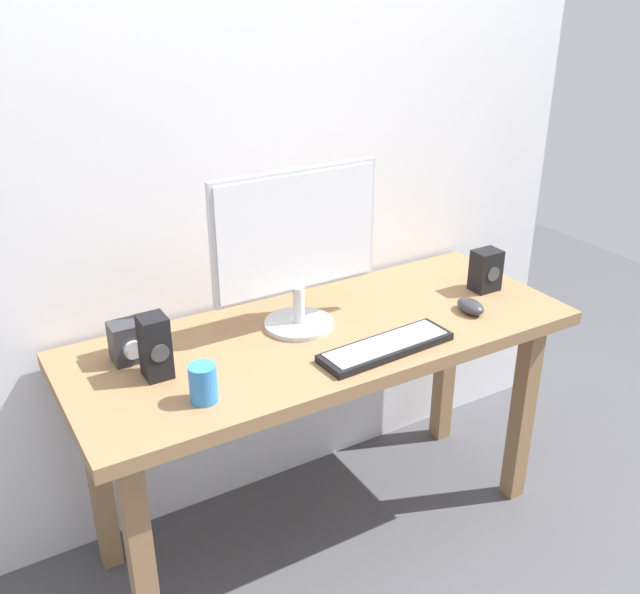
{
  "coord_description": "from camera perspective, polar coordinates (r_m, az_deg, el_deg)",
  "views": [
    {
      "loc": [
        -1.01,
        -1.68,
        1.81
      ],
      "look_at": [
        -0.01,
        0.0,
        0.89
      ],
      "focal_mm": 40.76,
      "sensor_mm": 36.0,
      "label": 1
    }
  ],
  "objects": [
    {
      "name": "desk",
      "position": [
        2.27,
        0.32,
        -4.98
      ],
      "size": [
        1.57,
        0.62,
        0.77
      ],
      "color": "#936D47",
      "rests_on": "ground_plane"
    },
    {
      "name": "coffee_mug",
      "position": [
        1.89,
        -9.16,
        -6.71
      ],
      "size": [
        0.07,
        0.07,
        0.1
      ],
      "primitive_type": "cylinder",
      "color": "#337FD8",
      "rests_on": "desk"
    },
    {
      "name": "wall_back",
      "position": [
        2.29,
        -4.32,
        17.45
      ],
      "size": [
        2.44,
        0.04,
        3.0
      ],
      "primitive_type": "cube",
      "color": "silver",
      "rests_on": "ground_plane"
    },
    {
      "name": "mouse",
      "position": [
        2.38,
        11.73,
        -0.72
      ],
      "size": [
        0.08,
        0.11,
        0.04
      ],
      "primitive_type": "ellipsoid",
      "rotation": [
        0.0,
        0.0,
        -0.07
      ],
      "color": "#333338",
      "rests_on": "desk"
    },
    {
      "name": "keyboard_primary",
      "position": [
        2.12,
        5.21,
        -3.92
      ],
      "size": [
        0.42,
        0.15,
        0.03
      ],
      "color": "black",
      "rests_on": "desk"
    },
    {
      "name": "ground_plane",
      "position": [
        2.67,
        0.29,
        -17.42
      ],
      "size": [
        6.0,
        6.0,
        0.0
      ],
      "primitive_type": "plane",
      "color": "#4C4C51"
    },
    {
      "name": "speaker_right",
      "position": [
        2.53,
        12.89,
        2.05
      ],
      "size": [
        0.09,
        0.08,
        0.14
      ],
      "color": "black",
      "rests_on": "desk"
    },
    {
      "name": "monitor",
      "position": [
        2.15,
        -1.86,
        4.18
      ],
      "size": [
        0.54,
        0.22,
        0.49
      ],
      "color": "silver",
      "rests_on": "desk"
    },
    {
      "name": "audio_controller",
      "position": [
        2.11,
        -14.81,
        -3.42
      ],
      "size": [
        0.1,
        0.09,
        0.12
      ],
      "color": "#333338",
      "rests_on": "desk"
    },
    {
      "name": "speaker_left",
      "position": [
        2.0,
        -12.83,
        -3.84
      ],
      "size": [
        0.07,
        0.08,
        0.18
      ],
      "color": "black",
      "rests_on": "desk"
    }
  ]
}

